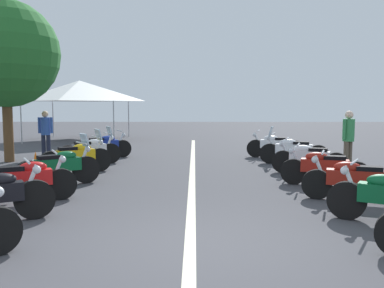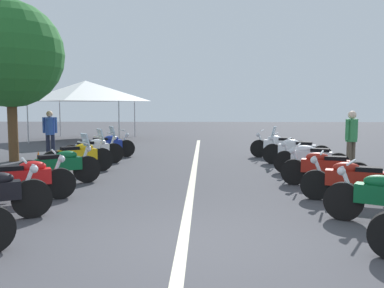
% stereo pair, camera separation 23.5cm
% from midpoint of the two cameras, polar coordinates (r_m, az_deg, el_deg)
% --- Properties ---
extents(ground_plane, '(80.00, 80.00, 0.00)m').
position_cam_midpoint_polar(ground_plane, '(5.64, -1.52, -14.37)').
color(ground_plane, '#424247').
extents(lane_centre_stripe, '(23.05, 0.16, 0.01)m').
position_cam_midpoint_polar(lane_centre_stripe, '(10.59, -0.62, -4.91)').
color(lane_centre_stripe, beige).
rests_on(lane_centre_stripe, ground_plane).
extents(motorcycle_left_row_2, '(1.05, 1.87, 1.00)m').
position_cam_midpoint_polar(motorcycle_left_row_2, '(8.69, -22.96, -4.63)').
color(motorcycle_left_row_2, black).
rests_on(motorcycle_left_row_2, ground_plane).
extents(motorcycle_left_row_3, '(1.33, 1.69, 1.22)m').
position_cam_midpoint_polar(motorcycle_left_row_3, '(10.16, -18.56, -2.95)').
color(motorcycle_left_row_3, black).
rests_on(motorcycle_left_row_3, ground_plane).
extents(motorcycle_left_row_4, '(1.24, 1.77, 1.22)m').
position_cam_midpoint_polar(motorcycle_left_row_4, '(11.89, -16.25, -1.67)').
color(motorcycle_left_row_4, black).
rests_on(motorcycle_left_row_4, ground_plane).
extents(motorcycle_left_row_5, '(1.12, 1.82, 1.22)m').
position_cam_midpoint_polar(motorcycle_left_row_5, '(13.44, -14.40, -0.83)').
color(motorcycle_left_row_5, black).
rests_on(motorcycle_left_row_5, ground_plane).
extents(motorcycle_left_row_6, '(1.07, 1.92, 1.00)m').
position_cam_midpoint_polar(motorcycle_left_row_6, '(14.99, -12.65, -0.22)').
color(motorcycle_left_row_6, black).
rests_on(motorcycle_left_row_6, ground_plane).
extents(motorcycle_right_row_2, '(0.97, 2.03, 0.98)m').
position_cam_midpoint_polar(motorcycle_right_row_2, '(8.67, 21.07, -4.63)').
color(motorcycle_right_row_2, black).
rests_on(motorcycle_right_row_2, ground_plane).
extents(motorcycle_right_row_3, '(0.92, 1.97, 0.99)m').
position_cam_midpoint_polar(motorcycle_right_row_3, '(10.10, 17.19, -3.10)').
color(motorcycle_right_row_3, black).
rests_on(motorcycle_right_row_3, ground_plane).
extents(motorcycle_right_row_4, '(0.95, 1.96, 1.00)m').
position_cam_midpoint_polar(motorcycle_right_row_4, '(11.66, 15.35, -1.89)').
color(motorcycle_right_row_4, black).
rests_on(motorcycle_right_row_4, ground_plane).
extents(motorcycle_right_row_5, '(0.96, 2.09, 1.22)m').
position_cam_midpoint_polar(motorcycle_right_row_5, '(13.42, 13.35, -0.81)').
color(motorcycle_right_row_5, black).
rests_on(motorcycle_right_row_5, ground_plane).
extents(motorcycle_right_row_6, '(0.92, 2.04, 1.00)m').
position_cam_midpoint_polar(motorcycle_right_row_6, '(14.97, 11.07, -0.18)').
color(motorcycle_right_row_6, black).
rests_on(motorcycle_right_row_6, ground_plane).
extents(traffic_cone_1, '(0.36, 0.36, 0.61)m').
position_cam_midpoint_polar(traffic_cone_1, '(12.34, -21.40, -2.44)').
color(traffic_cone_1, orange).
rests_on(traffic_cone_1, ground_plane).
extents(bystander_1, '(0.35, 0.45, 1.74)m').
position_cam_midpoint_polar(bystander_1, '(12.62, 20.42, 1.10)').
color(bystander_1, brown).
rests_on(bystander_1, ground_plane).
extents(bystander_3, '(0.32, 0.53, 1.69)m').
position_cam_midpoint_polar(bystander_3, '(15.53, -20.10, 1.76)').
color(bystander_3, '#1E2338').
rests_on(bystander_3, ground_plane).
extents(roadside_tree_0, '(3.53, 3.53, 5.35)m').
position_cam_midpoint_polar(roadside_tree_0, '(15.11, -24.98, 11.28)').
color(roadside_tree_0, brown).
rests_on(roadside_tree_0, ground_plane).
extents(event_tent, '(5.02, 5.02, 3.20)m').
position_cam_midpoint_polar(event_tent, '(23.03, -15.65, 7.13)').
color(event_tent, white).
rests_on(event_tent, ground_plane).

